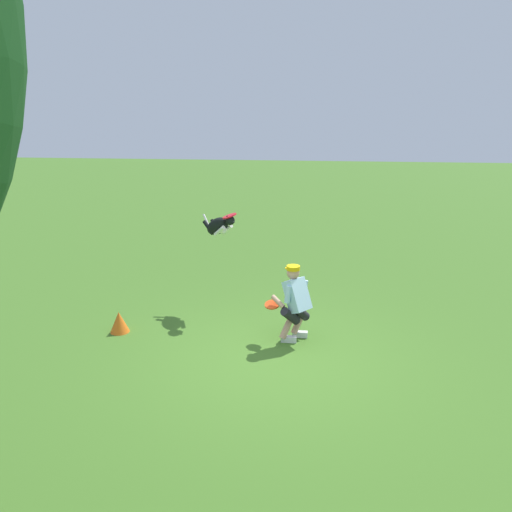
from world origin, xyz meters
name	(u,v)px	position (x,y,z in m)	size (l,w,h in m)	color
ground_plane	(274,359)	(0.00, 0.00, 0.00)	(60.00, 60.00, 0.00)	#406E24
person	(295,301)	(-0.28, -0.72, 0.70)	(0.71, 0.59, 1.29)	silver
dog	(219,226)	(1.23, -2.12, 1.61)	(0.78, 0.76, 0.56)	black
frisbee_flying	(229,216)	(0.99, -1.91, 1.86)	(0.27, 0.27, 0.02)	red
frisbee_held	(272,305)	(0.10, -0.74, 0.61)	(0.25, 0.25, 0.02)	#E34819
training_cone	(119,322)	(2.77, -0.69, 0.19)	(0.34, 0.34, 0.37)	orange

